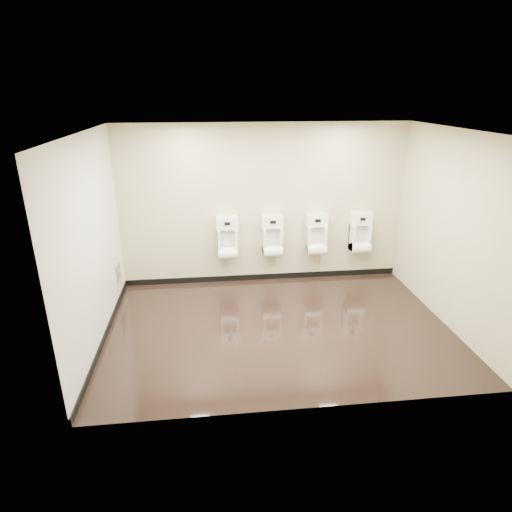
{
  "coord_description": "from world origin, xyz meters",
  "views": [
    {
      "loc": [
        -0.97,
        -5.45,
        3.28
      ],
      "look_at": [
        -0.28,
        0.55,
        0.93
      ],
      "focal_mm": 30.0,
      "sensor_mm": 36.0,
      "label": 1
    }
  ],
  "objects_px": {
    "urinal_1": "(272,239)",
    "urinal_2": "(316,238)",
    "urinal_0": "(228,241)",
    "urinal_3": "(360,236)",
    "access_panel": "(118,272)"
  },
  "relations": [
    {
      "from": "urinal_3",
      "to": "urinal_0",
      "type": "bearing_deg",
      "value": 180.0
    },
    {
      "from": "urinal_1",
      "to": "urinal_3",
      "type": "bearing_deg",
      "value": 0.0
    },
    {
      "from": "access_panel",
      "to": "urinal_0",
      "type": "xyz_separation_m",
      "value": [
        1.83,
        0.42,
        0.32
      ]
    },
    {
      "from": "urinal_0",
      "to": "urinal_2",
      "type": "bearing_deg",
      "value": 0.0
    },
    {
      "from": "urinal_1",
      "to": "urinal_3",
      "type": "distance_m",
      "value": 1.61
    },
    {
      "from": "access_panel",
      "to": "urinal_3",
      "type": "bearing_deg",
      "value": 5.69
    },
    {
      "from": "access_panel",
      "to": "urinal_2",
      "type": "xyz_separation_m",
      "value": [
        3.42,
        0.42,
        0.32
      ]
    },
    {
      "from": "access_panel",
      "to": "urinal_2",
      "type": "height_order",
      "value": "urinal_2"
    },
    {
      "from": "urinal_1",
      "to": "urinal_2",
      "type": "height_order",
      "value": "same"
    },
    {
      "from": "urinal_1",
      "to": "urinal_2",
      "type": "distance_m",
      "value": 0.79
    },
    {
      "from": "urinal_1",
      "to": "urinal_0",
      "type": "bearing_deg",
      "value": 180.0
    },
    {
      "from": "urinal_0",
      "to": "urinal_3",
      "type": "bearing_deg",
      "value": 0.0
    },
    {
      "from": "access_panel",
      "to": "urinal_1",
      "type": "distance_m",
      "value": 2.67
    },
    {
      "from": "urinal_0",
      "to": "urinal_1",
      "type": "distance_m",
      "value": 0.79
    },
    {
      "from": "urinal_3",
      "to": "urinal_2",
      "type": "bearing_deg",
      "value": 180.0
    }
  ]
}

